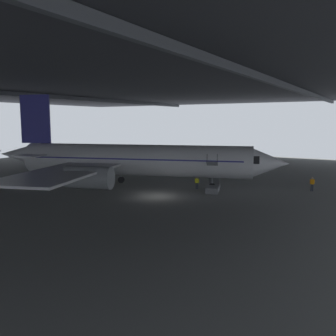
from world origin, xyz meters
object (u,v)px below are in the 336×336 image
object	(u,v)px
boarding_stairs	(213,185)
crew_worker_by_stairs	(197,182)
airplane_main	(131,160)
crew_worker_near_nose	(312,183)

from	to	relation	value
boarding_stairs	crew_worker_by_stairs	bearing A→B (deg)	82.47
airplane_main	crew_worker_by_stairs	distance (m)	9.18
airplane_main	crew_worker_by_stairs	bearing A→B (deg)	-68.47
boarding_stairs	crew_worker_by_stairs	distance (m)	2.43
airplane_main	boarding_stairs	size ratio (longest dim) A/B	7.99
airplane_main	crew_worker_near_nose	size ratio (longest dim) A/B	21.81
crew_worker_near_nose	crew_worker_by_stairs	size ratio (longest dim) A/B	1.12
crew_worker_near_nose	crew_worker_by_stairs	xyz separation A→B (m)	(-6.14, 12.91, -0.12)
airplane_main	crew_worker_near_nose	world-z (taller)	airplane_main
airplane_main	boarding_stairs	bearing A→B (deg)	-74.64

